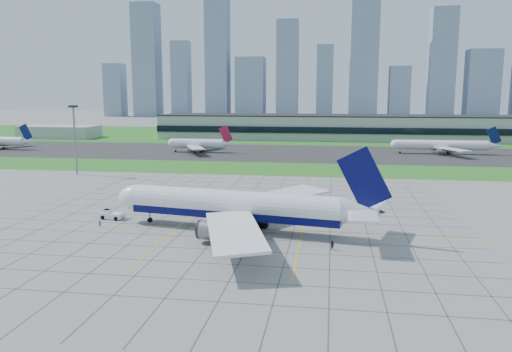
{
  "coord_description": "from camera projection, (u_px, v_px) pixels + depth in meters",
  "views": [
    {
      "loc": [
        23.78,
        -106.8,
        29.94
      ],
      "look_at": [
        3.1,
        29.59,
        7.0
      ],
      "focal_mm": 35.0,
      "sensor_mm": 36.0,
      "label": 1
    }
  ],
  "objects": [
    {
      "name": "grass_far",
      "position": [
        298.0,
        135.0,
        361.29
      ],
      "size": [
        700.0,
        145.0,
        0.04
      ],
      "primitive_type": "cube",
      "color": "#2F7321",
      "rests_on": "ground"
    },
    {
      "name": "light_mast",
      "position": [
        75.0,
        131.0,
        183.68
      ],
      "size": [
        2.5,
        2.5,
        25.6
      ],
      "color": "gray",
      "rests_on": "ground"
    },
    {
      "name": "distant_jet_1",
      "position": [
        199.0,
        144.0,
        255.18
      ],
      "size": [
        31.86,
        42.66,
        14.08
      ],
      "color": "white",
      "rests_on": "ground"
    },
    {
      "name": "asphalt_taxiway",
      "position": [
        284.0,
        153.0,
        254.0
      ],
      "size": [
        700.0,
        75.0,
        0.04
      ],
      "primitive_type": "cube",
      "color": "#383838",
      "rests_on": "ground"
    },
    {
      "name": "crew_far",
      "position": [
        332.0,
        245.0,
        96.11
      ],
      "size": [
        1.18,
        1.12,
        1.92
      ],
      "primitive_type": "imported",
      "rotation": [
        0.0,
        0.0,
        -0.58
      ],
      "color": "black",
      "rests_on": "ground"
    },
    {
      "name": "airliner",
      "position": [
        236.0,
        206.0,
        109.66
      ],
      "size": [
        61.97,
        62.3,
        19.62
      ],
      "rotation": [
        0.0,
        0.0,
        -0.17
      ],
      "color": "white",
      "rests_on": "ground"
    },
    {
      "name": "distant_jet_2",
      "position": [
        442.0,
        145.0,
        247.98
      ],
      "size": [
        50.32,
        42.66,
        14.08
      ],
      "color": "white",
      "rests_on": "ground"
    },
    {
      "name": "city_skyline",
      "position": [
        306.0,
        69.0,
        611.34
      ],
      "size": [
        523.0,
        32.4,
        160.0
      ],
      "color": "#8092A8",
      "rests_on": "ground"
    },
    {
      "name": "pushback_tug",
      "position": [
        111.0,
        215.0,
        120.1
      ],
      "size": [
        8.19,
        3.58,
        2.25
      ],
      "rotation": [
        0.0,
        0.0,
        -0.17
      ],
      "color": "white",
      "rests_on": "ground"
    },
    {
      "name": "crew_near",
      "position": [
        100.0,
        223.0,
        112.94
      ],
      "size": [
        0.5,
        0.65,
        1.58
      ],
      "primitive_type": "imported",
      "rotation": [
        0.0,
        0.0,
        1.34
      ],
      "color": "black",
      "rests_on": "ground"
    },
    {
      "name": "grass_median",
      "position": [
        271.0,
        169.0,
        200.36
      ],
      "size": [
        700.0,
        35.0,
        0.04
      ],
      "primitive_type": "cube",
      "color": "#2F7321",
      "rests_on": "ground"
    },
    {
      "name": "ground",
      "position": [
        223.0,
        227.0,
        112.59
      ],
      "size": [
        1400.0,
        1400.0,
        0.0
      ],
      "primitive_type": "plane",
      "color": "gray",
      "rests_on": "ground"
    },
    {
      "name": "service_block",
      "position": [
        60.0,
        132.0,
        340.41
      ],
      "size": [
        50.0,
        25.0,
        8.0
      ],
      "primitive_type": "cube",
      "color": "#B7B7B2",
      "rests_on": "ground"
    },
    {
      "name": "terminal",
      "position": [
        356.0,
        127.0,
        329.57
      ],
      "size": [
        260.0,
        43.0,
        15.8
      ],
      "color": "#B7B7B2",
      "rests_on": "ground"
    },
    {
      "name": "apron_markings",
      "position": [
        234.0,
        216.0,
        123.34
      ],
      "size": [
        120.0,
        130.0,
        0.03
      ],
      "color": "#474744",
      "rests_on": "ground"
    }
  ]
}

